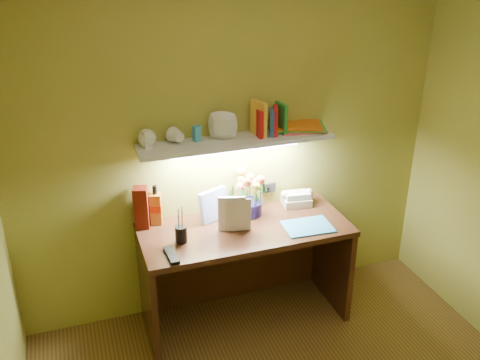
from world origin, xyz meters
name	(u,v)px	position (x,y,z in m)	size (l,w,h in m)	color
desk	(245,274)	(0.00, 1.20, 0.38)	(1.40, 0.60, 0.75)	#33190D
flower_bouquet	(248,192)	(0.08, 1.38, 0.92)	(0.21, 0.21, 0.33)	#140F3E
telephone	(296,197)	(0.46, 1.39, 0.81)	(0.20, 0.15, 0.12)	white
desk_clock	(307,196)	(0.55, 1.41, 0.79)	(0.09, 0.04, 0.09)	#B9BABE
whisky_bottle	(156,205)	(-0.55, 1.45, 0.89)	(0.07, 0.07, 0.28)	#AC6018
whisky_box	(141,207)	(-0.64, 1.43, 0.89)	(0.09, 0.09, 0.29)	#601508
pen_cup	(181,229)	(-0.44, 1.16, 0.84)	(0.08, 0.08, 0.19)	black
art_card	(213,205)	(-0.17, 1.38, 0.86)	(0.21, 0.04, 0.21)	white
tv_remote	(172,255)	(-0.54, 1.01, 0.76)	(0.05, 0.19, 0.02)	black
blue_folder	(308,226)	(0.40, 1.07, 0.75)	(0.32, 0.23, 0.01)	#3999CE
desk_book_a	(225,216)	(-0.14, 1.19, 0.87)	(0.17, 0.02, 0.23)	beige
desk_book_b	(218,214)	(-0.18, 1.22, 0.87)	(0.18, 0.02, 0.25)	white
wall_shelf	(241,135)	(0.03, 1.38, 1.34)	(1.32, 0.36, 0.26)	white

